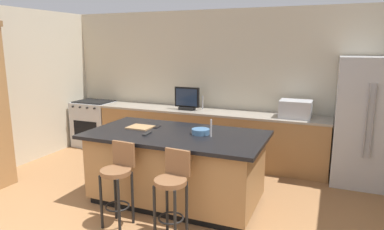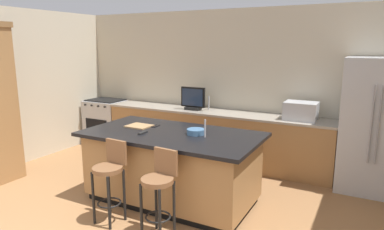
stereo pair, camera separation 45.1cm
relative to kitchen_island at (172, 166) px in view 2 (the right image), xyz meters
The scene contains 16 objects.
wall_back 2.22m from the kitchen_island, 93.76° to the left, with size 6.31×0.12×2.62m, color beige.
wall_left 3.20m from the kitchen_island, behind, with size 0.12×4.47×2.62m, color beige.
counter_back 1.68m from the kitchen_island, 95.97° to the left, with size 4.05×0.62×0.90m.
kitchen_island is the anchor object (origin of this frame).
refrigerator 2.83m from the kitchen_island, 35.03° to the left, with size 0.86×0.78×1.86m.
range_oven 3.08m from the kitchen_island, 147.24° to the left, with size 0.78×0.63×0.92m.
microwave 2.18m from the kitchen_island, 52.46° to the left, with size 0.48×0.36×0.27m, color #B7BABF.
tv_monitor 1.81m from the kitchen_island, 108.56° to the left, with size 0.45×0.16×0.40m.
sink_faucet_back 1.88m from the kitchen_island, 99.91° to the left, with size 0.02×0.02×0.24m, color #B2B2B7.
sink_faucet_island 0.73m from the kitchen_island, ahead, with size 0.02×0.02×0.22m, color #B2B2B7.
bar_stool_left 0.87m from the kitchen_island, 113.62° to the right, with size 0.34×0.35×0.95m.
bar_stool_right 0.87m from the kitchen_island, 67.56° to the right, with size 0.34×0.35×0.95m.
fruit_bowl 0.58m from the kitchen_island, 12.66° to the left, with size 0.22×0.22×0.07m, color #3F668C.
cell_phone 0.62m from the kitchen_island, 152.93° to the left, with size 0.07×0.15×0.01m, color black.
tv_remote 0.59m from the kitchen_island, 146.40° to the right, with size 0.04×0.17×0.02m, color black.
cutting_board 0.73m from the kitchen_island, behind, with size 0.32×0.27×0.02m, color #A87F51.
Camera 2 is at (2.34, -1.59, 2.03)m, focal length 32.05 mm.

